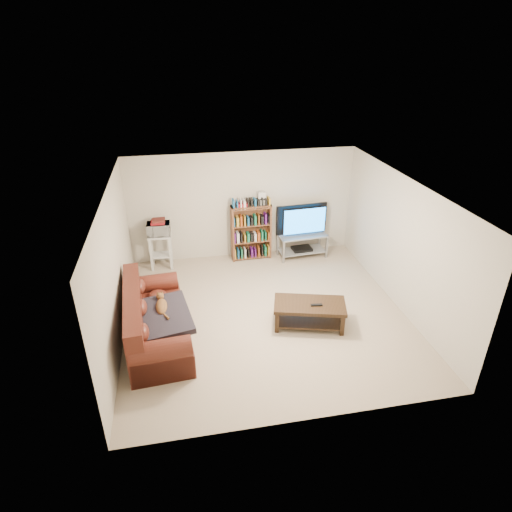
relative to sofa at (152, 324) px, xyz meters
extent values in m
plane|color=#BEA98D|center=(1.99, 0.40, -0.33)|extent=(5.00, 5.00, 0.00)
plane|color=white|center=(1.99, 0.40, 2.07)|extent=(5.00, 5.00, 0.00)
plane|color=beige|center=(1.99, 2.90, 0.87)|extent=(5.00, 0.00, 5.00)
plane|color=beige|center=(1.99, -2.10, 0.87)|extent=(5.00, 0.00, 5.00)
plane|color=beige|center=(-0.51, 0.40, 0.87)|extent=(0.00, 5.00, 5.00)
plane|color=beige|center=(4.49, 0.40, 0.87)|extent=(0.00, 5.00, 5.00)
cube|color=#521E15|center=(0.09, 0.01, -0.12)|extent=(1.11, 2.25, 0.42)
cube|color=#521E15|center=(-0.25, -0.02, 0.15)|extent=(0.43, 2.20, 0.91)
cube|color=#521E15|center=(0.16, -0.96, -0.06)|extent=(0.91, 0.31, 0.54)
cube|color=#521E15|center=(0.01, 0.98, -0.06)|extent=(0.91, 0.31, 0.54)
cube|color=#252129|center=(0.20, -0.13, 0.22)|extent=(1.01, 1.22, 0.19)
cube|color=black|center=(2.67, -0.07, 0.09)|extent=(1.34, 0.91, 0.06)
cube|color=black|center=(2.67, -0.07, -0.23)|extent=(1.21, 0.82, 0.03)
cube|color=black|center=(2.07, -0.16, -0.13)|extent=(0.09, 0.09, 0.39)
cube|color=black|center=(3.14, -0.45, -0.13)|extent=(0.09, 0.09, 0.39)
cube|color=black|center=(2.20, 0.31, -0.13)|extent=(0.09, 0.09, 0.39)
cube|color=black|center=(3.27, 0.02, -0.13)|extent=(0.09, 0.09, 0.39)
cube|color=black|center=(2.76, -0.15, 0.13)|extent=(0.21, 0.08, 0.02)
cube|color=#999EA3|center=(3.30, 2.53, 0.21)|extent=(1.13, 0.57, 0.03)
cube|color=#999EA3|center=(3.30, 2.53, -0.18)|extent=(1.07, 0.55, 0.02)
cube|color=gray|center=(2.80, 2.27, -0.05)|extent=(0.05, 0.05, 0.55)
cube|color=gray|center=(3.83, 2.35, -0.05)|extent=(0.05, 0.05, 0.55)
cube|color=gray|center=(2.77, 2.70, -0.05)|extent=(0.05, 0.05, 0.55)
cube|color=gray|center=(3.80, 2.78, -0.05)|extent=(0.05, 0.05, 0.55)
imported|color=black|center=(3.30, 2.53, 0.56)|extent=(1.19, 0.24, 0.68)
cube|color=black|center=(3.30, 2.53, -0.14)|extent=(0.46, 0.34, 0.06)
cube|color=brown|center=(1.72, 2.66, 0.31)|extent=(0.05, 0.28, 1.28)
cube|color=brown|center=(2.56, 2.68, 0.31)|extent=(0.05, 0.28, 1.28)
cube|color=brown|center=(2.14, 2.67, 0.94)|extent=(0.89, 0.30, 0.03)
cube|color=maroon|center=(1.94, 2.66, 0.99)|extent=(0.26, 0.20, 0.07)
cube|color=silver|center=(0.14, 2.59, 0.43)|extent=(0.50, 0.37, 0.04)
cube|color=silver|center=(0.14, 2.59, -0.03)|extent=(0.45, 0.33, 0.03)
cube|color=silver|center=(-0.07, 2.46, 0.04)|extent=(0.05, 0.05, 0.74)
cube|color=silver|center=(0.34, 2.45, 0.04)|extent=(0.05, 0.05, 0.74)
cube|color=silver|center=(-0.06, 2.74, 0.04)|extent=(0.05, 0.05, 0.74)
cube|color=silver|center=(0.34, 2.72, 0.04)|extent=(0.05, 0.05, 0.74)
imported|color=silver|center=(0.14, 2.59, 0.59)|extent=(0.49, 0.34, 0.27)
cube|color=maroon|center=(0.14, 2.59, 0.74)|extent=(0.29, 0.26, 0.05)
camera|label=1|loc=(0.60, -5.96, 4.19)|focal=30.00mm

